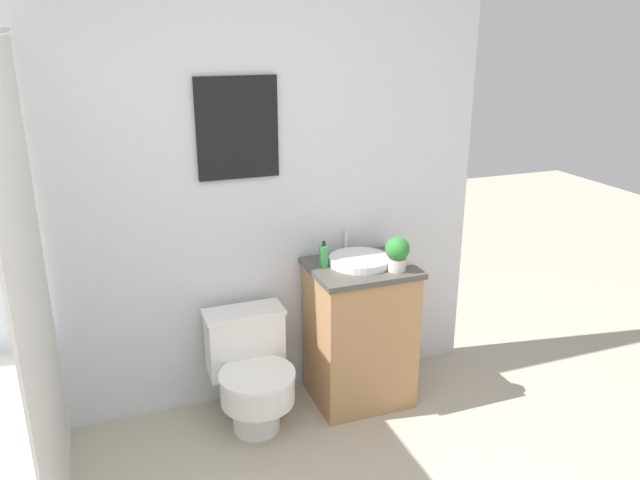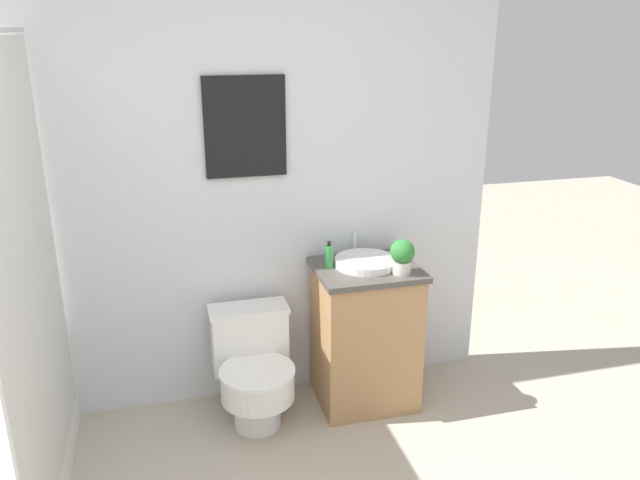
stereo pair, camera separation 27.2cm
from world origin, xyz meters
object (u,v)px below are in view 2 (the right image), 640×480
sink (366,262)px  soap_bottle (329,256)px  toilet (254,368)px  potted_plant (402,255)px

sink → soap_bottle: 0.20m
toilet → soap_bottle: bearing=9.8°
toilet → sink: (0.62, 0.05, 0.51)m
sink → potted_plant: size_ratio=2.01×
sink → soap_bottle: soap_bottle is taller
sink → soap_bottle: size_ratio=2.56×
soap_bottle → potted_plant: potted_plant is taller
toilet → potted_plant: (0.76, -0.11, 0.59)m
toilet → potted_plant: bearing=-8.0°
sink → soap_bottle: bearing=171.8°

